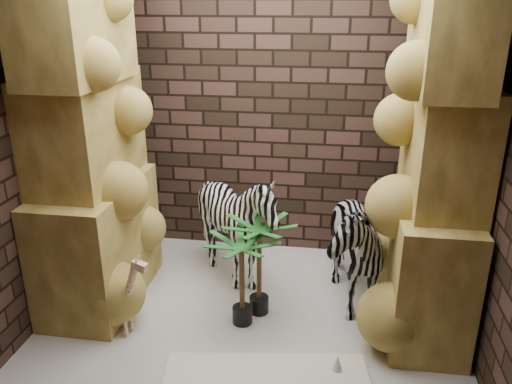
% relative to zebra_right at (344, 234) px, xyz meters
% --- Properties ---
extents(floor, '(3.50, 3.50, 0.00)m').
position_rel_zebra_right_xyz_m(floor, '(-0.76, -0.25, -0.67)').
color(floor, beige).
rests_on(floor, ground).
extents(wall_back, '(3.50, 0.00, 3.50)m').
position_rel_zebra_right_xyz_m(wall_back, '(-0.76, 1.00, 0.83)').
color(wall_back, black).
rests_on(wall_back, ground).
extents(wall_front, '(3.50, 0.00, 3.50)m').
position_rel_zebra_right_xyz_m(wall_front, '(-0.76, -1.50, 0.83)').
color(wall_front, black).
rests_on(wall_front, ground).
extents(wall_left, '(0.00, 3.00, 3.00)m').
position_rel_zebra_right_xyz_m(wall_left, '(-2.51, -0.25, 0.83)').
color(wall_left, black).
rests_on(wall_left, ground).
extents(wall_right, '(0.00, 3.00, 3.00)m').
position_rel_zebra_right_xyz_m(wall_right, '(0.99, -0.25, 0.83)').
color(wall_right, black).
rests_on(wall_right, ground).
extents(rock_pillar_left, '(0.68, 1.30, 3.00)m').
position_rel_zebra_right_xyz_m(rock_pillar_left, '(-2.16, -0.25, 0.83)').
color(rock_pillar_left, '#E3C364').
rests_on(rock_pillar_left, floor).
extents(rock_pillar_right, '(0.58, 1.25, 3.00)m').
position_rel_zebra_right_xyz_m(rock_pillar_right, '(0.66, -0.25, 0.83)').
color(rock_pillar_right, '#E3C364').
rests_on(rock_pillar_right, floor).
extents(zebra_right, '(0.88, 1.25, 1.34)m').
position_rel_zebra_right_xyz_m(zebra_right, '(0.00, 0.00, 0.00)').
color(zebra_right, white).
rests_on(zebra_right, floor).
extents(zebra_left, '(1.01, 1.24, 1.09)m').
position_rel_zebra_right_xyz_m(zebra_left, '(-0.98, 0.19, -0.13)').
color(zebra_left, white).
rests_on(zebra_left, floor).
extents(giraffe_toy, '(0.42, 0.22, 0.77)m').
position_rel_zebra_right_xyz_m(giraffe_toy, '(-1.81, -0.75, -0.29)').
color(giraffe_toy, '#FDDAA9').
rests_on(giraffe_toy, floor).
extents(palm_front, '(0.36, 0.36, 0.89)m').
position_rel_zebra_right_xyz_m(palm_front, '(-0.70, -0.29, -0.23)').
color(palm_front, '#18641F').
rests_on(palm_front, floor).
extents(palm_back, '(0.36, 0.36, 0.81)m').
position_rel_zebra_right_xyz_m(palm_back, '(-0.82, -0.47, -0.27)').
color(palm_back, '#18641F').
rests_on(palm_back, floor).
extents(surfboard, '(1.52, 0.57, 0.05)m').
position_rel_zebra_right_xyz_m(surfboard, '(-0.53, -1.08, -0.65)').
color(surfboard, white).
rests_on(surfboard, floor).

